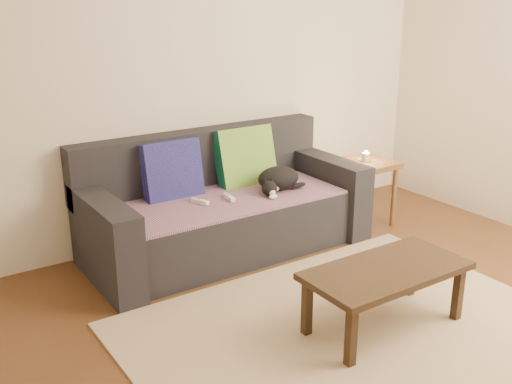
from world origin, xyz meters
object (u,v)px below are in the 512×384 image
Objects in this scene: sofa at (223,210)px; wii_remote_b at (229,197)px; cat at (278,179)px; wii_remote_a at (200,201)px; side_table at (365,172)px; coffee_table at (386,275)px.

wii_remote_b is (-0.03, -0.13, 0.15)m from sofa.
wii_remote_a is (-0.64, 0.06, -0.07)m from cat.
wii_remote_a is at bearing 176.62° from cat.
wii_remote_b is 1.28m from side_table.
wii_remote_b is 0.16× the size of coffee_table.
side_table is (0.85, -0.06, -0.07)m from cat.
sofa is 5.15× the size of cat.
side_table is at bearing -9.33° from sofa.
wii_remote_b is at bearing -100.85° from sofa.
coffee_table is (-0.21, -1.36, -0.19)m from cat.
cat is 1.39m from coffee_table.
cat is at bearing 176.15° from side_table.
sofa is 1.28m from side_table.
side_table reaches higher than wii_remote_b.
cat is 2.72× the size of wii_remote_a.
cat is 0.74× the size of side_table.
wii_remote_a is 0.27× the size of side_table.
wii_remote_a is at bearing 175.62° from side_table.
cat reaches higher than coffee_table.
wii_remote_a is (-0.24, -0.09, 0.15)m from sofa.
wii_remote_a is at bearing 87.12° from wii_remote_b.
wii_remote_a is 1.50m from side_table.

